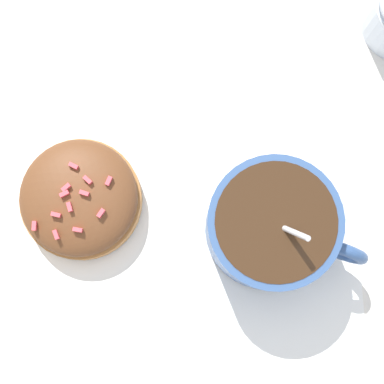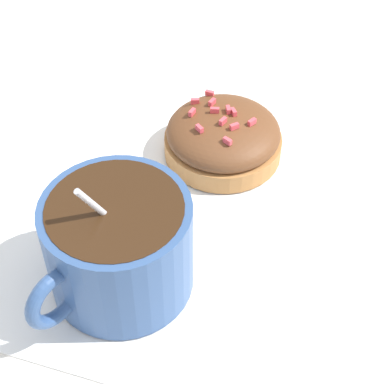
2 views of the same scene
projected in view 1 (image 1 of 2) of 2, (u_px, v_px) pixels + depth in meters
name	position (u px, v px, depth m)	size (l,w,h in m)	color
ground_plane	(174.00, 215.00, 0.52)	(3.00, 3.00, 0.00)	silver
paper_napkin	(174.00, 215.00, 0.51)	(0.30, 0.31, 0.00)	white
coffee_cup	(272.00, 226.00, 0.47)	(0.12, 0.10, 0.10)	#335184
frosted_pastry	(80.00, 198.00, 0.50)	(0.09, 0.09, 0.04)	#B2753D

